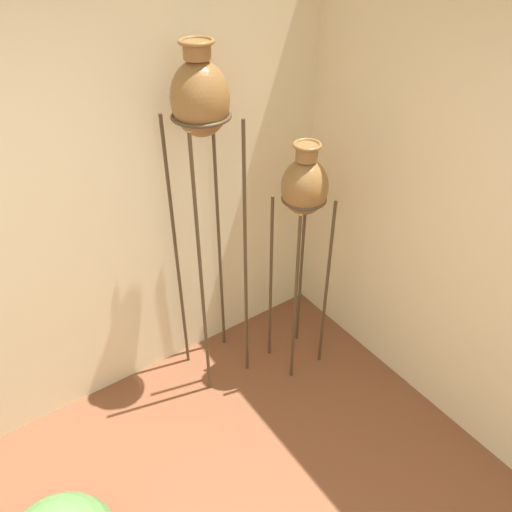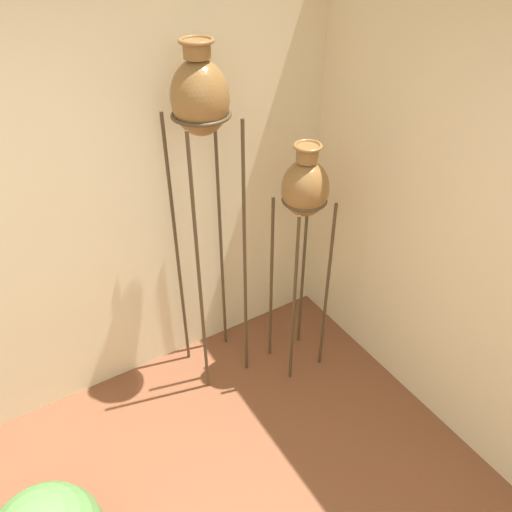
# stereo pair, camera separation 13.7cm
# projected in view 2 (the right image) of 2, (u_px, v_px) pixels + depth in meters

# --- Properties ---
(vase_stand_tall) EXTENTS (0.32, 0.32, 2.14)m
(vase_stand_tall) POSITION_uv_depth(u_px,v_px,m) (201.00, 111.00, 2.47)
(vase_stand_tall) COLOR #473823
(vase_stand_tall) RESTS_ON ground_plane
(vase_stand_medium) EXTENTS (0.27, 0.27, 1.61)m
(vase_stand_medium) POSITION_uv_depth(u_px,v_px,m) (305.00, 195.00, 2.79)
(vase_stand_medium) COLOR #473823
(vase_stand_medium) RESTS_ON ground_plane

